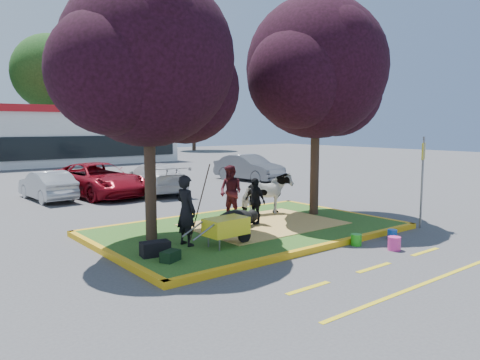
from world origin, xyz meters
TOP-DOWN VIEW (x-y plane):
  - ground at (0.00, 0.00)m, footprint 90.00×90.00m
  - median_island at (0.00, 0.00)m, footprint 8.00×5.00m
  - curb_near at (0.00, -2.58)m, footprint 8.30×0.16m
  - curb_far at (0.00, 2.58)m, footprint 8.30×0.16m
  - curb_left at (-4.08, 0.00)m, footprint 0.16×5.30m
  - curb_right at (4.08, 0.00)m, footprint 0.16×5.30m
  - straw_bedding at (0.60, 0.00)m, footprint 4.20×3.00m
  - tree_purple_left at (-2.78, 0.38)m, footprint 5.06×4.20m
  - tree_purple_right at (2.92, 0.18)m, footprint 5.30×4.40m
  - fire_lane_stripe_a at (-2.00, -4.20)m, footprint 1.10×0.12m
  - fire_lane_stripe_b at (0.00, -4.20)m, footprint 1.10×0.12m
  - fire_lane_stripe_c at (2.00, -4.20)m, footprint 1.10×0.12m
  - fire_lane_long at (0.00, -5.40)m, footprint 6.00×0.10m
  - retail_building at (2.00, 27.98)m, footprint 20.40×8.40m
  - cow at (1.61, 1.04)m, footprint 1.72×1.12m
  - calf at (-0.36, 0.12)m, footprint 1.33×1.04m
  - handler at (-2.41, -0.62)m, footprint 0.46×0.65m
  - visitor_a at (0.40, 1.32)m, footprint 0.77×0.90m
  - visitor_b at (0.42, 0.20)m, footprint 0.36×0.80m
  - wheelbarrow at (-1.73, -1.31)m, footprint 1.82×0.66m
  - gear_bag_dark at (-3.44, -0.99)m, footprint 0.67×0.44m
  - gear_bag_green at (-3.38, -1.56)m, footprint 0.49×0.41m
  - sign_post at (4.30, -2.70)m, footprint 0.36×0.15m
  - bucket_green at (1.20, -2.80)m, footprint 0.29×0.29m
  - bucket_pink at (1.55, -3.65)m, footprint 0.38×0.38m
  - bucket_blue at (2.45, -3.00)m, footprint 0.32×0.32m
  - car_silver at (-2.72, 9.38)m, footprint 1.41×3.64m
  - car_red at (-0.73, 9.11)m, footprint 2.98×5.33m
  - car_white at (1.58, 8.57)m, footprint 2.39×4.76m
  - car_grey at (7.82, 9.48)m, footprint 1.87×4.38m

SIDE VIEW (x-z plane):
  - ground at x=0.00m, z-range 0.00..0.00m
  - fire_lane_stripe_a at x=-2.00m, z-range 0.00..0.01m
  - fire_lane_stripe_b at x=0.00m, z-range 0.00..0.01m
  - fire_lane_stripe_c at x=2.00m, z-range 0.00..0.01m
  - fire_lane_long at x=0.00m, z-range 0.00..0.01m
  - median_island at x=0.00m, z-range 0.00..0.15m
  - curb_near at x=0.00m, z-range 0.00..0.15m
  - curb_far at x=0.00m, z-range 0.00..0.15m
  - curb_left at x=-4.08m, z-range 0.00..0.15m
  - curb_right at x=4.08m, z-range 0.00..0.15m
  - bucket_blue at x=2.45m, z-range 0.00..0.26m
  - bucket_green at x=1.20m, z-range 0.00..0.29m
  - straw_bedding at x=0.60m, z-range 0.15..0.16m
  - bucket_pink at x=1.55m, z-range 0.00..0.33m
  - gear_bag_green at x=-3.38m, z-range 0.15..0.38m
  - gear_bag_dark at x=-3.44m, z-range 0.15..0.47m
  - calf at x=-0.36m, z-range 0.15..0.66m
  - car_silver at x=-2.72m, z-range 0.00..1.18m
  - wheelbarrow at x=-1.73m, z-range 0.28..0.96m
  - car_white at x=1.58m, z-range 0.00..1.33m
  - car_grey at x=7.82m, z-range 0.00..1.40m
  - car_red at x=-0.73m, z-range 0.00..1.41m
  - cow at x=1.61m, z-range 0.15..1.49m
  - visitor_b at x=0.42m, z-range 0.15..1.49m
  - visitor_a at x=0.40m, z-range 0.15..1.78m
  - handler at x=-2.41m, z-range 0.15..1.83m
  - sign_post at x=4.30m, z-range 0.33..3.00m
  - retail_building at x=2.00m, z-range 0.05..4.45m
  - tree_purple_left at x=-2.78m, z-range 1.10..7.61m
  - tree_purple_right at x=2.92m, z-range 1.15..7.97m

